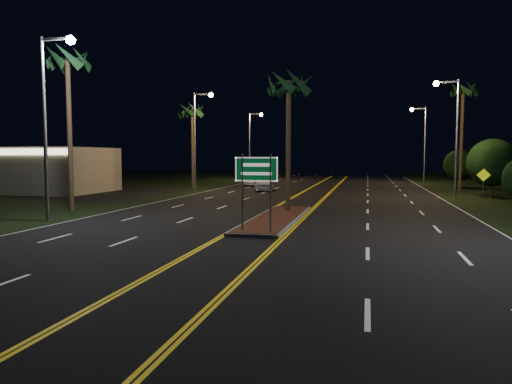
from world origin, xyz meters
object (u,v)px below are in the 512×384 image
(highway_sign, at_px, (256,176))
(commercial_building, at_px, (25,170))
(median_island, at_px, (276,219))
(streetlight_right_far, at_px, (422,136))
(palm_left_far, at_px, (192,111))
(warning_sign, at_px, (483,179))
(palm_median, at_px, (289,85))
(palm_left_near, at_px, (67,62))
(streetlight_left_far, at_px, (252,138))
(streetlight_left_mid, at_px, (198,130))
(shrub_mid, at_px, (492,163))
(streetlight_left_near, at_px, (51,106))
(car_far, at_px, (256,179))
(palm_right_far, at_px, (463,91))
(shrub_far, at_px, (460,165))
(car_near, at_px, (264,182))
(streetlight_right_mid, at_px, (452,124))

(highway_sign, relative_size, commercial_building, 0.21)
(median_island, height_order, streetlight_right_far, streetlight_right_far)
(palm_left_far, height_order, warning_sign, palm_left_far)
(palm_median, xyz_separation_m, palm_left_near, (-12.50, -2.50, 1.40))
(warning_sign, bearing_deg, streetlight_left_far, 149.15)
(median_island, relative_size, streetlight_left_mid, 1.14)
(streetlight_left_mid, height_order, shrub_mid, streetlight_left_mid)
(streetlight_left_near, bearing_deg, palm_median, 31.49)
(streetlight_left_near, distance_m, palm_left_near, 5.36)
(median_island, bearing_deg, car_far, 105.99)
(palm_median, relative_size, palm_right_far, 0.81)
(streetlight_right_far, height_order, warning_sign, streetlight_right_far)
(streetlight_left_near, distance_m, shrub_far, 40.39)
(commercial_building, height_order, car_near, commercial_building)
(median_island, xyz_separation_m, streetlight_right_far, (10.61, 35.00, 5.57))
(palm_right_far, bearing_deg, streetlight_right_mid, -105.29)
(palm_median, distance_m, car_near, 17.77)
(median_island, xyz_separation_m, palm_left_near, (-12.50, 1.00, 8.60))
(streetlight_right_mid, relative_size, palm_median, 1.08)
(palm_left_near, distance_m, car_near, 21.29)
(palm_left_far, relative_size, car_far, 1.91)
(highway_sign, distance_m, car_near, 24.07)
(shrub_mid, bearing_deg, commercial_building, -174.28)
(median_island, bearing_deg, palm_right_far, 60.90)
(palm_right_far, bearing_deg, shrub_far, 80.54)
(palm_median, height_order, car_near, palm_median)
(highway_sign, height_order, shrub_far, shrub_far)
(shrub_far, height_order, warning_sign, shrub_far)
(highway_sign, relative_size, warning_sign, 1.39)
(streetlight_right_far, height_order, palm_left_far, streetlight_right_far)
(streetlight_left_far, relative_size, palm_left_far, 1.02)
(streetlight_left_near, height_order, palm_left_far, streetlight_left_near)
(streetlight_right_far, bearing_deg, shrub_mid, -79.34)
(streetlight_left_near, height_order, car_far, streetlight_left_near)
(streetlight_left_mid, xyz_separation_m, car_far, (3.13, 9.13, -4.89))
(streetlight_left_near, relative_size, palm_right_far, 0.87)
(streetlight_right_far, distance_m, palm_left_near, 41.22)
(shrub_mid, bearing_deg, streetlight_left_near, -140.90)
(palm_left_near, relative_size, shrub_mid, 2.12)
(highway_sign, relative_size, streetlight_right_far, 0.36)
(commercial_building, xyz_separation_m, shrub_far, (39.80, 16.01, 0.33))
(car_near, xyz_separation_m, car_far, (-2.53, 6.84, -0.05))
(streetlight_left_mid, relative_size, shrub_far, 2.27)
(streetlight_left_mid, bearing_deg, palm_left_far, 118.67)
(palm_left_near, bearing_deg, palm_median, 11.31)
(commercial_building, height_order, warning_sign, commercial_building)
(streetlight_left_near, bearing_deg, commercial_building, 133.90)
(median_island, relative_size, highway_sign, 3.20)
(streetlight_left_near, bearing_deg, median_island, 15.78)
(palm_right_far, distance_m, warning_sign, 10.95)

